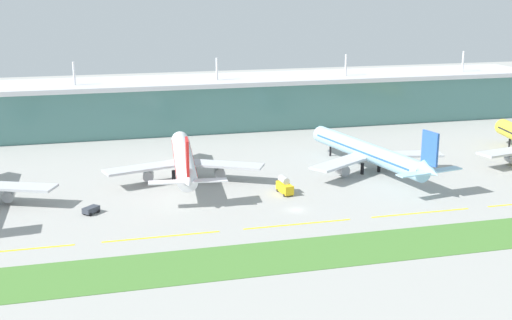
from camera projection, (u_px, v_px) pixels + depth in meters
ground_plane at (296, 210)px, 176.87m from camera, size 600.00×600.00×0.00m
terminal_building at (215, 102)px, 278.03m from camera, size 288.00×34.00×29.72m
airliner_near_middle at (184, 160)px, 202.56m from camera, size 48.53×62.54×18.90m
airliner_far_middle at (369, 152)px, 211.52m from camera, size 47.93×67.03×18.90m
taxiway_stripe_west at (11, 251)px, 149.62m from camera, size 28.00×0.70×0.04m
taxiway_stripe_mid_west at (162, 237)px, 157.91m from camera, size 28.00×0.70×0.04m
taxiway_stripe_centre at (298, 224)px, 166.21m from camera, size 28.00×0.70×0.04m
taxiway_stripe_mid_east at (421, 213)px, 174.50m from camera, size 28.00×0.70×0.04m
grass_verge at (336, 251)px, 149.52m from camera, size 300.00×18.00×0.10m
pushback_tug at (91, 210)px, 173.71m from camera, size 4.80×4.81×1.85m
fuel_truck at (284, 186)px, 190.35m from camera, size 3.37×7.44×4.95m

